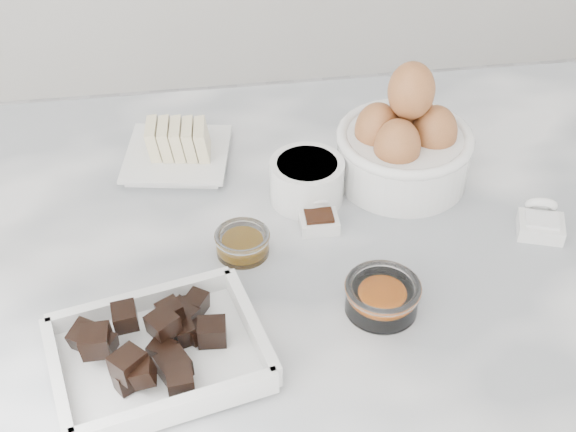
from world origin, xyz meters
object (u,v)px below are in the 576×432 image
(butter_plate, at_px, (175,148))
(vanilla_spoon, at_px, (318,217))
(egg_bowl, at_px, (404,143))
(zest_bowl, at_px, (382,296))
(sugar_ramekin, at_px, (307,179))
(salt_spoon, at_px, (541,221))
(honey_bowl, at_px, (242,243))
(chocolate_dish, at_px, (158,350))

(butter_plate, bearing_deg, vanilla_spoon, -43.64)
(egg_bowl, bearing_deg, zest_bowl, -109.64)
(egg_bowl, relative_size, vanilla_spoon, 3.08)
(sugar_ramekin, distance_m, zest_bowl, 0.21)
(zest_bowl, bearing_deg, salt_spoon, 24.36)
(honey_bowl, xyz_separation_m, vanilla_spoon, (0.10, 0.04, -0.00))
(chocolate_dish, height_order, egg_bowl, egg_bowl)
(salt_spoon, bearing_deg, honey_bowl, 178.00)
(sugar_ramekin, distance_m, vanilla_spoon, 0.06)
(honey_bowl, xyz_separation_m, salt_spoon, (0.37, -0.01, -0.00))
(butter_plate, xyz_separation_m, salt_spoon, (0.44, -0.21, -0.01))
(chocolate_dish, bearing_deg, zest_bowl, 10.51)
(chocolate_dish, bearing_deg, sugar_ramekin, 52.12)
(butter_plate, distance_m, egg_bowl, 0.31)
(zest_bowl, distance_m, salt_spoon, 0.25)
(egg_bowl, xyz_separation_m, zest_bowl, (-0.08, -0.23, -0.04))
(sugar_ramekin, xyz_separation_m, vanilla_spoon, (0.01, -0.05, -0.02))
(sugar_ramekin, bearing_deg, honey_bowl, -135.56)
(butter_plate, xyz_separation_m, zest_bowl, (0.21, -0.31, -0.00))
(honey_bowl, bearing_deg, salt_spoon, -2.00)
(honey_bowl, bearing_deg, egg_bowl, 27.34)
(honey_bowl, xyz_separation_m, zest_bowl, (0.14, -0.11, 0.01))
(butter_plate, xyz_separation_m, sugar_ramekin, (0.16, -0.11, 0.01))
(butter_plate, relative_size, vanilla_spoon, 2.77)
(vanilla_spoon, bearing_deg, butter_plate, 136.36)
(sugar_ramekin, distance_m, egg_bowl, 0.14)
(chocolate_dish, xyz_separation_m, salt_spoon, (0.47, 0.15, -0.01))
(egg_bowl, height_order, salt_spoon, egg_bowl)
(chocolate_dish, xyz_separation_m, vanilla_spoon, (0.20, 0.20, -0.01))
(zest_bowl, bearing_deg, honey_bowl, 141.11)
(honey_bowl, bearing_deg, vanilla_spoon, 20.37)
(egg_bowl, distance_m, salt_spoon, 0.20)
(butter_plate, relative_size, sugar_ramekin, 1.69)
(butter_plate, bearing_deg, honey_bowl, -70.06)
(egg_bowl, distance_m, zest_bowl, 0.25)
(butter_plate, xyz_separation_m, vanilla_spoon, (0.17, -0.16, -0.01))
(vanilla_spoon, bearing_deg, honey_bowl, -159.63)
(egg_bowl, xyz_separation_m, vanilla_spoon, (-0.13, -0.08, -0.04))
(butter_plate, distance_m, salt_spoon, 0.49)
(egg_bowl, xyz_separation_m, salt_spoon, (0.14, -0.13, -0.04))
(sugar_ramekin, bearing_deg, salt_spoon, -20.64)
(sugar_ramekin, relative_size, salt_spoon, 1.22)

